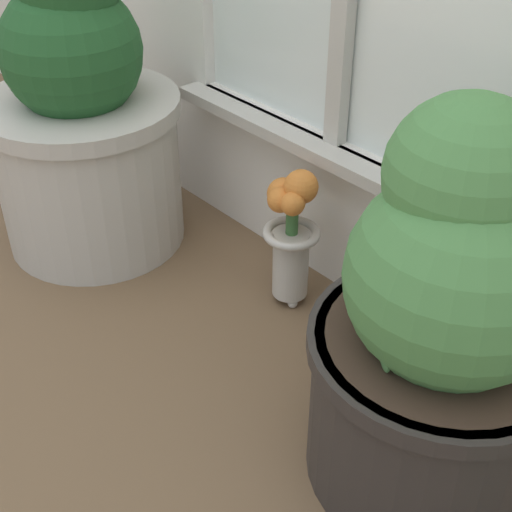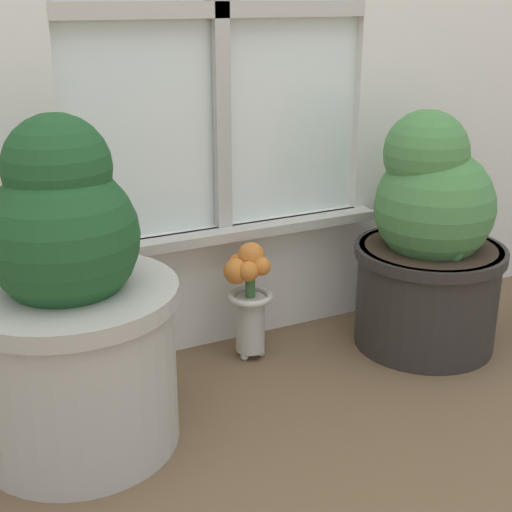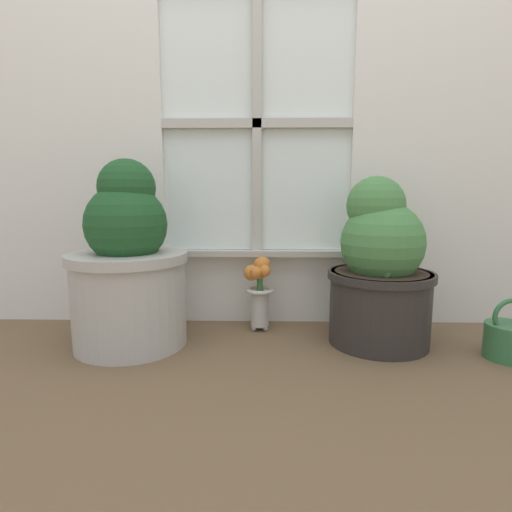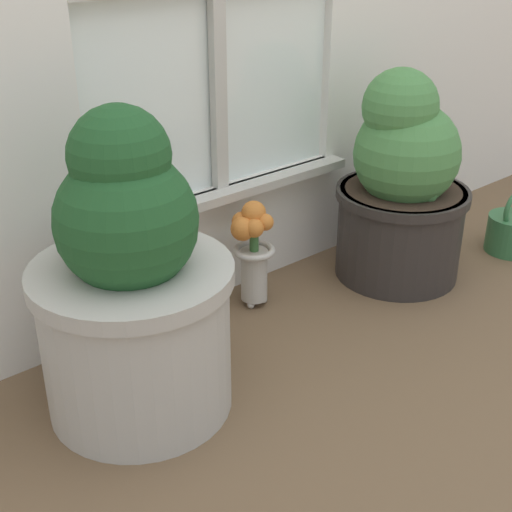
# 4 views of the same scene
# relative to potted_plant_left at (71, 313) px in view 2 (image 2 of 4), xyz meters

# --- Properties ---
(ground_plane) EXTENTS (10.00, 10.00, 0.00)m
(ground_plane) POSITION_rel_potted_plant_left_xyz_m (0.44, -0.28, -0.28)
(ground_plane) COLOR brown
(potted_plant_left) EXTENTS (0.41, 0.41, 0.65)m
(potted_plant_left) POSITION_rel_potted_plant_left_xyz_m (0.00, 0.00, 0.00)
(potted_plant_left) COLOR #B7B2A8
(potted_plant_left) RESTS_ON ground_plane
(potted_plant_right) EXTENTS (0.37, 0.37, 0.59)m
(potted_plant_right) POSITION_rel_potted_plant_left_xyz_m (0.88, 0.03, -0.01)
(potted_plant_right) COLOR #2D2826
(potted_plant_right) RESTS_ON ground_plane
(flower_vase) EXTENTS (0.12, 0.11, 0.29)m
(flower_vase) POSITION_rel_potted_plant_left_xyz_m (0.45, 0.17, -0.11)
(flower_vase) COLOR #BCB7AD
(flower_vase) RESTS_ON ground_plane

